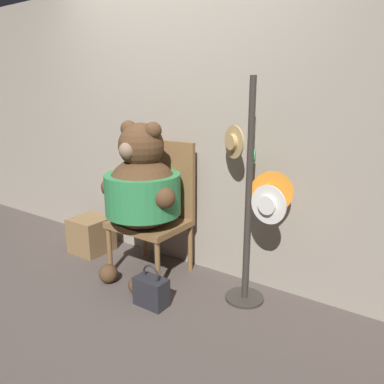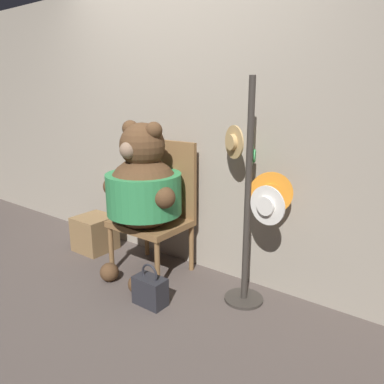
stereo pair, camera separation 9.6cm
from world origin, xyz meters
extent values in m
plane|color=#4C423D|center=(0.00, 0.00, 0.00)|extent=(14.00, 14.00, 0.00)
cube|color=gray|center=(0.00, 0.67, 1.18)|extent=(8.00, 0.10, 2.36)
cylinder|color=brown|center=(-0.31, 0.08, 0.20)|extent=(0.04, 0.04, 0.40)
cylinder|color=brown|center=(0.21, 0.08, 0.20)|extent=(0.04, 0.04, 0.40)
cylinder|color=brown|center=(-0.31, 0.50, 0.20)|extent=(0.04, 0.04, 0.40)
cylinder|color=brown|center=(0.21, 0.50, 0.20)|extent=(0.04, 0.04, 0.40)
cube|color=brown|center=(-0.05, 0.29, 0.42)|extent=(0.57, 0.48, 0.05)
cube|color=brown|center=(-0.05, 0.52, 0.76)|extent=(0.57, 0.04, 0.63)
sphere|color=#4C331E|center=(-0.04, 0.22, 0.69)|extent=(0.58, 0.58, 0.58)
cylinder|color=#2D7F47|center=(-0.04, 0.22, 0.69)|extent=(0.59, 0.59, 0.32)
sphere|color=#4C331E|center=(-0.04, 0.22, 1.07)|extent=(0.35, 0.35, 0.35)
sphere|color=#4C331E|center=(-0.16, 0.22, 1.19)|extent=(0.13, 0.13, 0.13)
sphere|color=#4C331E|center=(0.08, 0.22, 1.19)|extent=(0.13, 0.13, 0.13)
sphere|color=#7A604C|center=(-0.04, 0.07, 1.05)|extent=(0.13, 0.13, 0.13)
sphere|color=#4C331E|center=(-0.32, 0.15, 0.72)|extent=(0.16, 0.16, 0.16)
sphere|color=#4C331E|center=(0.23, 0.15, 0.72)|extent=(0.16, 0.16, 0.16)
sphere|color=#4C331E|center=(-0.20, -0.04, 0.08)|extent=(0.15, 0.15, 0.15)
sphere|color=#4C331E|center=(0.12, -0.04, 0.08)|extent=(0.15, 0.15, 0.15)
cylinder|color=#332D28|center=(0.80, 0.35, 0.01)|extent=(0.28, 0.28, 0.02)
cylinder|color=#332D28|center=(0.80, 0.35, 0.78)|extent=(0.04, 0.04, 1.56)
cylinder|color=#3D9351|center=(0.74, 0.48, 1.04)|extent=(0.08, 0.18, 0.19)
cylinder|color=#3D9351|center=(0.74, 0.48, 1.04)|extent=(0.09, 0.10, 0.09)
cylinder|color=tan|center=(0.62, 0.44, 1.12)|extent=(0.21, 0.12, 0.23)
cylinder|color=tan|center=(0.62, 0.44, 1.12)|extent=(0.13, 0.12, 0.11)
cylinder|color=silver|center=(0.95, 0.32, 0.75)|extent=(0.26, 0.05, 0.26)
cylinder|color=silver|center=(0.95, 0.32, 0.75)|extent=(0.13, 0.08, 0.13)
cylinder|color=orange|center=(0.93, 0.43, 0.81)|extent=(0.26, 0.16, 0.29)
cylinder|color=orange|center=(0.93, 0.43, 0.81)|extent=(0.15, 0.12, 0.14)
cube|color=#232328|center=(0.29, -0.10, 0.10)|extent=(0.24, 0.14, 0.21)
torus|color=#232328|center=(0.29, -0.10, 0.24)|extent=(0.15, 0.02, 0.15)
cube|color=brown|center=(-0.78, 0.29, 0.16)|extent=(0.33, 0.33, 0.33)
camera|label=1|loc=(1.87, -1.87, 1.47)|focal=35.00mm
camera|label=2|loc=(1.95, -1.81, 1.47)|focal=35.00mm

